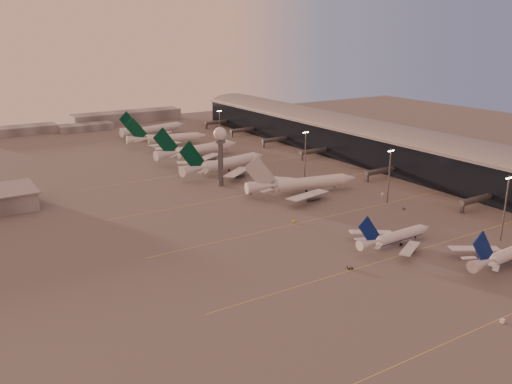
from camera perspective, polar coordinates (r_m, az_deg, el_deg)
ground at (r=179.20m, az=13.76°, el=-8.67°), size 700.00×700.00×0.00m
taxiway_markings at (r=235.89m, az=9.19°, el=-2.09°), size 180.00×185.25×0.02m
terminal at (r=323.07m, az=13.42°, el=4.76°), size 57.00×362.00×23.04m
radar_tower at (r=267.29m, az=-3.79°, el=5.00°), size 6.40×6.40×31.10m
mast_a at (r=217.74m, az=24.77°, el=-1.29°), size 3.60×0.56×25.00m
mast_b at (r=248.00m, az=13.85°, el=1.89°), size 3.60×0.56×25.00m
mast_c at (r=284.58m, az=5.22°, el=4.21°), size 3.60×0.56×25.00m
mast_d at (r=357.85m, az=-3.85°, el=6.86°), size 3.60×0.56×25.00m
distant_horizon at (r=457.78m, az=-16.49°, el=7.16°), size 165.00×37.50×9.00m
narrowbody_near at (r=199.23m, az=24.99°, el=-6.17°), size 40.73×32.49×15.91m
narrowbody_mid at (r=202.85m, az=14.46°, el=-4.75°), size 36.78×29.37×14.37m
widebody_white at (r=258.72m, az=4.98°, el=0.60°), size 57.59×45.74×20.44m
greentail_a at (r=295.22m, az=-3.27°, el=2.73°), size 58.07×46.42×21.36m
greentail_b at (r=329.75m, az=-6.05°, el=4.19°), size 60.34×48.35×22.05m
greentail_c at (r=370.34m, az=-9.26°, el=5.41°), size 54.50×43.60×20.00m
greentail_d at (r=404.63m, az=-10.63°, el=6.33°), size 55.75×44.44×20.71m
gsv_truck_a at (r=163.15m, az=24.61°, el=-12.00°), size 6.41×3.43×2.46m
gsv_tug_mid at (r=181.92m, az=9.87°, el=-7.85°), size 3.82×2.96×0.96m
gsv_truck_b at (r=244.62m, az=15.38°, el=-1.55°), size 5.19×3.66×1.98m
gsv_truck_c at (r=220.92m, az=3.96°, el=-2.96°), size 4.29×4.76×1.91m
gsv_catering_b at (r=262.70m, az=13.20°, el=0.09°), size 4.90×2.64×3.87m
gsv_tug_far at (r=257.35m, az=-0.67°, el=-0.14°), size 3.72×3.49×0.92m
gsv_tug_hangar at (r=326.16m, az=-0.59°, el=3.53°), size 4.02×3.39×0.99m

